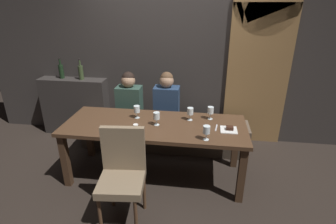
# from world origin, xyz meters

# --- Properties ---
(ground) EXTENTS (9.00, 9.00, 0.00)m
(ground) POSITION_xyz_m (0.00, 0.00, 0.00)
(ground) COLOR black
(back_wall_tiled) EXTENTS (6.00, 0.12, 3.00)m
(back_wall_tiled) POSITION_xyz_m (0.00, 1.22, 1.50)
(back_wall_tiled) COLOR #383330
(back_wall_tiled) RESTS_ON ground
(arched_door) EXTENTS (0.90, 0.05, 2.55)m
(arched_door) POSITION_xyz_m (1.35, 1.15, 1.36)
(arched_door) COLOR olive
(arched_door) RESTS_ON ground
(back_counter) EXTENTS (1.10, 0.28, 0.95)m
(back_counter) POSITION_xyz_m (-1.55, 1.04, 0.47)
(back_counter) COLOR #2F2B29
(back_counter) RESTS_ON ground
(dining_table) EXTENTS (2.20, 0.84, 0.74)m
(dining_table) POSITION_xyz_m (0.00, 0.00, 0.65)
(dining_table) COLOR #412B1C
(dining_table) RESTS_ON ground
(banquette_bench) EXTENTS (2.50, 0.44, 0.45)m
(banquette_bench) POSITION_xyz_m (0.00, 0.70, 0.23)
(banquette_bench) COLOR #40352A
(banquette_bench) RESTS_ON ground
(chair_near_side) EXTENTS (0.48, 0.48, 0.98)m
(chair_near_side) POSITION_xyz_m (-0.19, -0.72, 0.56)
(chair_near_side) COLOR #4C3321
(chair_near_side) RESTS_ON ground
(diner_redhead) EXTENTS (0.36, 0.24, 0.74)m
(diner_redhead) POSITION_xyz_m (-0.51, 0.70, 0.80)
(diner_redhead) COLOR #2D473D
(diner_redhead) RESTS_ON banquette_bench
(diner_bearded) EXTENTS (0.36, 0.24, 0.75)m
(diner_bearded) POSITION_xyz_m (0.04, 0.72, 0.80)
(diner_bearded) COLOR navy
(diner_bearded) RESTS_ON banquette_bench
(wine_bottle_dark_red) EXTENTS (0.08, 0.08, 0.33)m
(wine_bottle_dark_red) POSITION_xyz_m (-1.72, 1.05, 1.07)
(wine_bottle_dark_red) COLOR black
(wine_bottle_dark_red) RESTS_ON back_counter
(wine_bottle_pale_label) EXTENTS (0.08, 0.08, 0.33)m
(wine_bottle_pale_label) POSITION_xyz_m (-1.38, 1.03, 1.07)
(wine_bottle_pale_label) COLOR #384728
(wine_bottle_pale_label) RESTS_ON back_counter
(wine_glass_end_right) EXTENTS (0.08, 0.08, 0.16)m
(wine_glass_end_right) POSITION_xyz_m (0.03, -0.03, 0.86)
(wine_glass_end_right) COLOR silver
(wine_glass_end_right) RESTS_ON dining_table
(wine_glass_center_front) EXTENTS (0.08, 0.08, 0.16)m
(wine_glass_center_front) POSITION_xyz_m (0.42, 0.17, 0.85)
(wine_glass_center_front) COLOR silver
(wine_glass_center_front) RESTS_ON dining_table
(wine_glass_far_right) EXTENTS (0.08, 0.08, 0.16)m
(wine_glass_far_right) POSITION_xyz_m (0.67, 0.24, 0.86)
(wine_glass_far_right) COLOR silver
(wine_glass_far_right) RESTS_ON dining_table
(wine_glass_near_left) EXTENTS (0.08, 0.08, 0.16)m
(wine_glass_near_left) POSITION_xyz_m (0.62, -0.31, 0.85)
(wine_glass_near_left) COLOR silver
(wine_glass_near_left) RESTS_ON dining_table
(wine_glass_end_left) EXTENTS (0.08, 0.08, 0.16)m
(wine_glass_end_left) POSITION_xyz_m (-0.25, 0.14, 0.86)
(wine_glass_end_left) COLOR silver
(wine_glass_end_left) RESTS_ON dining_table
(espresso_cup) EXTENTS (0.12, 0.12, 0.06)m
(espresso_cup) POSITION_xyz_m (-0.19, -0.18, 0.77)
(espresso_cup) COLOR white
(espresso_cup) RESTS_ON dining_table
(dessert_plate) EXTENTS (0.19, 0.19, 0.05)m
(dessert_plate) POSITION_xyz_m (0.88, -0.05, 0.75)
(dessert_plate) COLOR white
(dessert_plate) RESTS_ON dining_table
(fork_on_table) EXTENTS (0.04, 0.17, 0.01)m
(fork_on_table) POSITION_xyz_m (0.74, -0.01, 0.74)
(fork_on_table) COLOR silver
(fork_on_table) RESTS_ON dining_table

